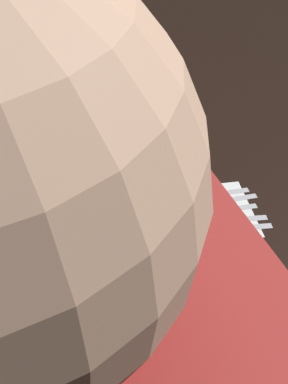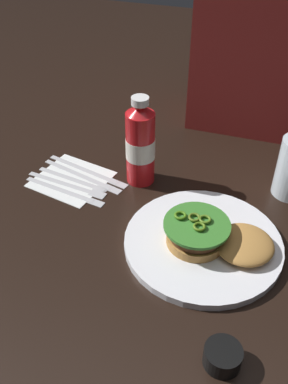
{
  "view_description": "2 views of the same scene",
  "coord_description": "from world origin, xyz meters",
  "px_view_note": "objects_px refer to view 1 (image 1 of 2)",
  "views": [
    {
      "loc": [
        0.08,
        0.69,
        0.59
      ],
      "look_at": [
        -0.12,
        0.13,
        0.09
      ],
      "focal_mm": 47.07,
      "sensor_mm": 36.0,
      "label": 1
    },
    {
      "loc": [
        0.16,
        -0.55,
        0.59
      ],
      "look_at": [
        -0.05,
        0.07,
        0.06
      ],
      "focal_mm": 40.21,
      "sensor_mm": 36.0,
      "label": 2
    }
  ],
  "objects_px": {
    "dinner_plate": "(8,215)",
    "table_knife": "(196,221)",
    "steak_knife": "(188,196)",
    "fork_utensil": "(195,204)",
    "spoon_utensil": "(192,213)",
    "ketchup_bottle": "(137,213)",
    "napkin": "(208,212)",
    "butter_knife": "(199,230)"
  },
  "relations": [
    {
      "from": "dinner_plate",
      "to": "table_knife",
      "type": "relative_size",
      "value": 1.39
    },
    {
      "from": "steak_knife",
      "to": "table_knife",
      "type": "height_order",
      "value": "same"
    },
    {
      "from": "steak_knife",
      "to": "fork_utensil",
      "type": "height_order",
      "value": "same"
    },
    {
      "from": "steak_knife",
      "to": "spoon_utensil",
      "type": "distance_m",
      "value": 0.04
    },
    {
      "from": "dinner_plate",
      "to": "ketchup_bottle",
      "type": "relative_size",
      "value": 1.46
    },
    {
      "from": "napkin",
      "to": "steak_knife",
      "type": "relative_size",
      "value": 0.77
    },
    {
      "from": "dinner_plate",
      "to": "spoon_utensil",
      "type": "relative_size",
      "value": 1.64
    },
    {
      "from": "table_knife",
      "to": "fork_utensil",
      "type": "bearing_deg",
      "value": -112.16
    },
    {
      "from": "napkin",
      "to": "fork_utensil",
      "type": "distance_m",
      "value": 0.03
    },
    {
      "from": "ketchup_bottle",
      "to": "butter_knife",
      "type": "height_order",
      "value": "ketchup_bottle"
    },
    {
      "from": "dinner_plate",
      "to": "butter_knife",
      "type": "distance_m",
      "value": 0.32
    },
    {
      "from": "fork_utensil",
      "to": "spoon_utensil",
      "type": "xyz_separation_m",
      "value": [
        0.01,
        0.02,
        0.0
      ]
    },
    {
      "from": "dinner_plate",
      "to": "steak_knife",
      "type": "height_order",
      "value": "dinner_plate"
    },
    {
      "from": "ketchup_bottle",
      "to": "butter_knife",
      "type": "distance_m",
      "value": 0.14
    },
    {
      "from": "dinner_plate",
      "to": "steak_knife",
      "type": "xyz_separation_m",
      "value": [
        -0.31,
        0.06,
        -0.0
      ]
    },
    {
      "from": "table_knife",
      "to": "ketchup_bottle",
      "type": "bearing_deg",
      "value": 17.23
    },
    {
      "from": "napkin",
      "to": "fork_utensil",
      "type": "height_order",
      "value": "fork_utensil"
    },
    {
      "from": "steak_knife",
      "to": "napkin",
      "type": "bearing_deg",
      "value": 109.7
    },
    {
      "from": "dinner_plate",
      "to": "ketchup_bottle",
      "type": "bearing_deg",
      "value": 138.43
    },
    {
      "from": "steak_knife",
      "to": "spoon_utensil",
      "type": "relative_size",
      "value": 1.11
    },
    {
      "from": "dinner_plate",
      "to": "spoon_utensil",
      "type": "height_order",
      "value": "dinner_plate"
    },
    {
      "from": "spoon_utensil",
      "to": "napkin",
      "type": "bearing_deg",
      "value": 170.76
    },
    {
      "from": "ketchup_bottle",
      "to": "napkin",
      "type": "height_order",
      "value": "ketchup_bottle"
    },
    {
      "from": "dinner_plate",
      "to": "steak_knife",
      "type": "distance_m",
      "value": 0.31
    },
    {
      "from": "spoon_utensil",
      "to": "table_knife",
      "type": "height_order",
      "value": "same"
    },
    {
      "from": "butter_knife",
      "to": "ketchup_bottle",
      "type": "bearing_deg",
      "value": 7.35
    },
    {
      "from": "ketchup_bottle",
      "to": "napkin",
      "type": "distance_m",
      "value": 0.18
    },
    {
      "from": "spoon_utensil",
      "to": "table_knife",
      "type": "distance_m",
      "value": 0.02
    },
    {
      "from": "ketchup_bottle",
      "to": "spoon_utensil",
      "type": "height_order",
      "value": "ketchup_bottle"
    },
    {
      "from": "dinner_plate",
      "to": "steak_knife",
      "type": "bearing_deg",
      "value": 168.99
    },
    {
      "from": "ketchup_bottle",
      "to": "table_knife",
      "type": "xyz_separation_m",
      "value": [
        -0.12,
        -0.04,
        -0.09
      ]
    },
    {
      "from": "ketchup_bottle",
      "to": "table_knife",
      "type": "distance_m",
      "value": 0.15
    },
    {
      "from": "ketchup_bottle",
      "to": "napkin",
      "type": "xyz_separation_m",
      "value": [
        -0.15,
        -0.05,
        -0.09
      ]
    },
    {
      "from": "fork_utensil",
      "to": "table_knife",
      "type": "distance_m",
      "value": 0.04
    },
    {
      "from": "steak_knife",
      "to": "butter_knife",
      "type": "distance_m",
      "value": 0.09
    },
    {
      "from": "ketchup_bottle",
      "to": "napkin",
      "type": "relative_size",
      "value": 1.32
    },
    {
      "from": "table_knife",
      "to": "steak_knife",
      "type": "bearing_deg",
      "value": -102.42
    },
    {
      "from": "table_knife",
      "to": "napkin",
      "type": "bearing_deg",
      "value": -154.58
    },
    {
      "from": "spoon_utensil",
      "to": "butter_knife",
      "type": "height_order",
      "value": "same"
    },
    {
      "from": "spoon_utensil",
      "to": "dinner_plate",
      "type": "bearing_deg",
      "value": -19.02
    },
    {
      "from": "butter_knife",
      "to": "napkin",
      "type": "bearing_deg",
      "value": -133.93
    },
    {
      "from": "ketchup_bottle",
      "to": "steak_knife",
      "type": "bearing_deg",
      "value": -143.21
    }
  ]
}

